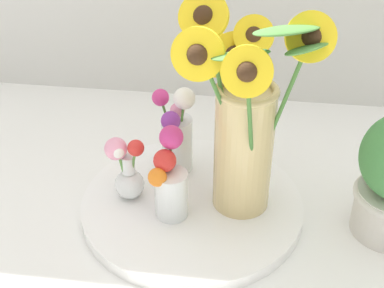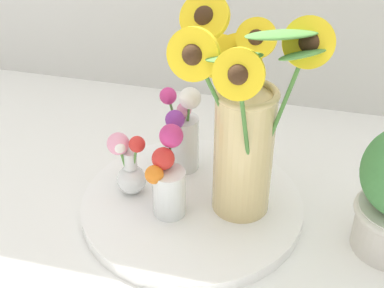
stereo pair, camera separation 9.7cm
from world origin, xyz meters
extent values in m
plane|color=white|center=(0.00, 0.00, 0.00)|extent=(6.00, 6.00, 0.00)
cylinder|color=white|center=(-0.02, 0.02, 0.01)|extent=(0.43, 0.43, 0.02)
cylinder|color=#D1B77A|center=(0.08, 0.03, 0.14)|extent=(0.11, 0.11, 0.24)
torus|color=#D1B77A|center=(0.08, 0.03, 0.27)|extent=(0.11, 0.11, 0.01)
cylinder|color=#427533|center=(0.09, -0.02, 0.21)|extent=(0.03, 0.09, 0.27)
cylinder|color=yellow|center=(0.08, -0.07, 0.35)|extent=(0.08, 0.03, 0.08)
sphere|color=#382314|center=(0.08, -0.07, 0.35)|extent=(0.03, 0.03, 0.03)
cylinder|color=#427533|center=(0.04, 0.03, 0.24)|extent=(0.07, 0.04, 0.29)
cylinder|color=yellow|center=(0.00, 0.04, 0.39)|extent=(0.10, 0.06, 0.09)
sphere|color=#382314|center=(0.00, 0.04, 0.39)|extent=(0.03, 0.03, 0.03)
cylinder|color=#427533|center=(0.07, 0.04, 0.19)|extent=(0.03, 0.04, 0.26)
cylinder|color=yellow|center=(0.05, 0.06, 0.32)|extent=(0.09, 0.07, 0.08)
sphere|color=#382314|center=(0.05, 0.06, 0.32)|extent=(0.04, 0.04, 0.04)
cylinder|color=#427533|center=(0.09, 0.06, 0.21)|extent=(0.02, 0.02, 0.29)
cylinder|color=yellow|center=(0.08, 0.07, 0.35)|extent=(0.07, 0.05, 0.06)
sphere|color=#382314|center=(0.08, 0.07, 0.35)|extent=(0.03, 0.03, 0.03)
cylinder|color=#427533|center=(0.05, 0.01, 0.23)|extent=(0.08, 0.09, 0.24)
cylinder|color=yellow|center=(0.00, -0.03, 0.36)|extent=(0.10, 0.03, 0.10)
sphere|color=#382314|center=(0.00, -0.03, 0.36)|extent=(0.03, 0.03, 0.03)
cylinder|color=#427533|center=(0.05, 0.05, 0.20)|extent=(0.06, 0.05, 0.21)
cylinder|color=yellow|center=(0.02, 0.07, 0.31)|extent=(0.09, 0.06, 0.08)
sphere|color=#382314|center=(0.02, 0.07, 0.31)|extent=(0.03, 0.03, 0.03)
cylinder|color=#427533|center=(0.13, 0.01, 0.23)|extent=(0.08, 0.04, 0.30)
cylinder|color=yellow|center=(0.17, 0.00, 0.38)|extent=(0.09, 0.05, 0.09)
sphere|color=#382314|center=(0.17, 0.00, 0.38)|extent=(0.03, 0.03, 0.03)
ellipsoid|color=#477F38|center=(0.06, -0.04, 0.37)|extent=(0.10, 0.05, 0.03)
ellipsoid|color=#477F38|center=(0.16, -0.01, 0.37)|extent=(0.10, 0.14, 0.05)
ellipsoid|color=#477F38|center=(0.13, -0.02, 0.40)|extent=(0.13, 0.13, 0.03)
cylinder|color=white|center=(-0.05, -0.02, 0.07)|extent=(0.06, 0.06, 0.09)
cylinder|color=#427533|center=(-0.06, -0.01, 0.10)|extent=(0.01, 0.01, 0.08)
sphere|color=red|center=(-0.06, -0.01, 0.14)|extent=(0.04, 0.04, 0.04)
cylinder|color=#427533|center=(-0.06, -0.03, 0.08)|extent=(0.02, 0.02, 0.08)
sphere|color=orange|center=(-0.07, -0.04, 0.12)|extent=(0.03, 0.03, 0.03)
cylinder|color=#427533|center=(-0.05, 0.00, 0.12)|extent=(0.01, 0.03, 0.11)
sphere|color=#C6337A|center=(-0.05, 0.02, 0.17)|extent=(0.04, 0.04, 0.04)
sphere|color=white|center=(-0.14, 0.02, 0.05)|extent=(0.06, 0.06, 0.06)
cylinder|color=white|center=(-0.14, 0.02, 0.10)|extent=(0.03, 0.03, 0.04)
cylinder|color=#568E42|center=(-0.15, 0.02, 0.10)|extent=(0.02, 0.02, 0.08)
sphere|color=pink|center=(-0.16, 0.02, 0.14)|extent=(0.04, 0.04, 0.04)
cylinder|color=#568E42|center=(-0.13, 0.02, 0.10)|extent=(0.02, 0.01, 0.09)
sphere|color=red|center=(-0.12, 0.01, 0.14)|extent=(0.03, 0.03, 0.03)
cylinder|color=#568E42|center=(-0.15, 0.01, 0.09)|extent=(0.01, 0.02, 0.09)
sphere|color=white|center=(-0.15, 0.01, 0.14)|extent=(0.03, 0.03, 0.03)
cylinder|color=white|center=(-0.06, 0.13, 0.08)|extent=(0.06, 0.06, 0.12)
cylinder|color=#4C8438|center=(-0.06, 0.13, 0.09)|extent=(0.03, 0.01, 0.10)
sphere|color=#C6337A|center=(-0.07, 0.13, 0.14)|extent=(0.03, 0.03, 0.03)
cylinder|color=#4C8438|center=(-0.08, 0.13, 0.13)|extent=(0.04, 0.01, 0.11)
sphere|color=#C6337A|center=(-0.09, 0.13, 0.19)|extent=(0.03, 0.03, 0.03)
cylinder|color=#4C8438|center=(-0.06, 0.13, 0.11)|extent=(0.01, 0.01, 0.11)
sphere|color=pink|center=(-0.06, 0.13, 0.16)|extent=(0.03, 0.03, 0.03)
cylinder|color=#4C8438|center=(-0.05, 0.12, 0.13)|extent=(0.02, 0.03, 0.14)
sphere|color=white|center=(-0.04, 0.11, 0.20)|extent=(0.04, 0.04, 0.04)
cylinder|color=#4C8438|center=(-0.06, 0.10, 0.11)|extent=(0.02, 0.04, 0.10)
sphere|color=purple|center=(-0.07, 0.08, 0.17)|extent=(0.04, 0.04, 0.04)
camera|label=1|loc=(0.09, -0.77, 0.69)|focal=50.00mm
camera|label=2|loc=(0.18, -0.75, 0.69)|focal=50.00mm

